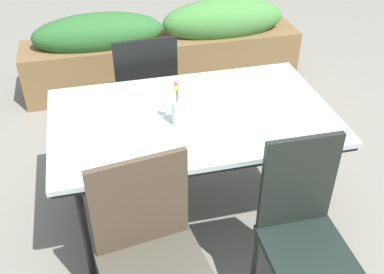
{
  "coord_description": "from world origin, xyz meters",
  "views": [
    {
      "loc": [
        -0.61,
        -2.15,
        2.23
      ],
      "look_at": [
        -0.07,
        0.03,
        0.63
      ],
      "focal_mm": 42.99,
      "sensor_mm": 36.0,
      "label": 1
    }
  ],
  "objects_px": {
    "chair_near_right": "(302,224)",
    "flower_vase": "(177,109)",
    "chair_near_left": "(151,252)",
    "dining_table": "(192,121)",
    "planter_box": "(165,48)",
    "chair_far_side": "(144,90)"
  },
  "relations": [
    {
      "from": "dining_table",
      "to": "chair_near_left",
      "type": "height_order",
      "value": "chair_near_left"
    },
    {
      "from": "chair_near_left",
      "to": "chair_near_right",
      "type": "bearing_deg",
      "value": 171.21
    },
    {
      "from": "chair_near_left",
      "to": "planter_box",
      "type": "height_order",
      "value": "chair_near_left"
    },
    {
      "from": "dining_table",
      "to": "planter_box",
      "type": "distance_m",
      "value": 1.86
    },
    {
      "from": "chair_near_right",
      "to": "planter_box",
      "type": "distance_m",
      "value": 2.6
    },
    {
      "from": "dining_table",
      "to": "chair_far_side",
      "type": "xyz_separation_m",
      "value": [
        -0.17,
        0.76,
        -0.19
      ]
    },
    {
      "from": "flower_vase",
      "to": "planter_box",
      "type": "height_order",
      "value": "flower_vase"
    },
    {
      "from": "chair_near_right",
      "to": "chair_far_side",
      "type": "height_order",
      "value": "chair_near_right"
    },
    {
      "from": "chair_near_right",
      "to": "chair_near_left",
      "type": "bearing_deg",
      "value": 0.22
    },
    {
      "from": "chair_far_side",
      "to": "chair_near_left",
      "type": "bearing_deg",
      "value": -101.42
    },
    {
      "from": "chair_near_left",
      "to": "planter_box",
      "type": "bearing_deg",
      "value": -110.4
    },
    {
      "from": "chair_near_right",
      "to": "flower_vase",
      "type": "relative_size",
      "value": 3.64
    },
    {
      "from": "chair_near_right",
      "to": "planter_box",
      "type": "height_order",
      "value": "chair_near_right"
    },
    {
      "from": "dining_table",
      "to": "chair_near_right",
      "type": "relative_size",
      "value": 1.6
    },
    {
      "from": "chair_near_right",
      "to": "flower_vase",
      "type": "distance_m",
      "value": 0.9
    },
    {
      "from": "chair_near_right",
      "to": "flower_vase",
      "type": "bearing_deg",
      "value": -55.13
    },
    {
      "from": "chair_near_right",
      "to": "flower_vase",
      "type": "height_order",
      "value": "flower_vase"
    },
    {
      "from": "chair_near_left",
      "to": "chair_far_side",
      "type": "distance_m",
      "value": 1.54
    },
    {
      "from": "dining_table",
      "to": "planter_box",
      "type": "relative_size",
      "value": 0.63
    },
    {
      "from": "dining_table",
      "to": "chair_near_right",
      "type": "distance_m",
      "value": 0.87
    },
    {
      "from": "chair_near_right",
      "to": "chair_far_side",
      "type": "xyz_separation_m",
      "value": [
        -0.54,
        1.53,
        -0.01
      ]
    },
    {
      "from": "chair_near_left",
      "to": "flower_vase",
      "type": "bearing_deg",
      "value": -120.26
    }
  ]
}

